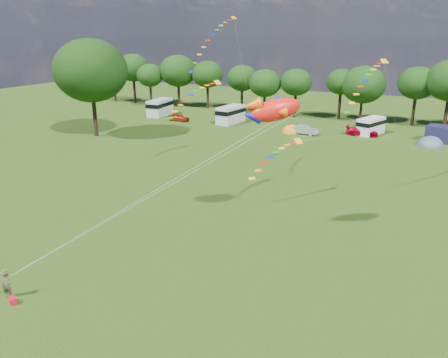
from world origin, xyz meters
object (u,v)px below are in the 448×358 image
at_px(car_a, 179,117).
at_px(tent_orange, 291,132).
at_px(campervan_a, 160,107).
at_px(tent_greyblue, 430,146).
at_px(campervan_b, 231,114).
at_px(big_tree, 91,71).
at_px(car_c, 362,131).
at_px(car_b, 304,130).
at_px(fish_kite, 271,110).
at_px(kite_flyer, 7,285).
at_px(campervan_c, 371,125).

bearing_deg(car_a, tent_orange, -89.28).
xyz_separation_m(campervan_a, tent_greyblue, (43.73, -2.97, -1.49)).
relative_size(campervan_a, campervan_b, 1.01).
bearing_deg(big_tree, campervan_b, 51.79).
height_order(campervan_a, tent_greyblue, campervan_a).
bearing_deg(car_c, campervan_a, 88.21).
bearing_deg(car_b, big_tree, 120.79).
height_order(car_c, tent_orange, car_c).
relative_size(campervan_b, tent_greyblue, 1.57).
bearing_deg(car_c, big_tree, 115.61).
bearing_deg(tent_orange, car_c, 14.11).
bearing_deg(tent_greyblue, tent_orange, -179.67).
height_order(car_b, fish_kite, fish_kite).
bearing_deg(car_c, campervan_b, 89.24).
relative_size(car_c, tent_greyblue, 1.15).
xyz_separation_m(campervan_b, tent_orange, (10.98, -2.44, -1.46)).
distance_m(kite_flyer, fish_kite, 19.01).
bearing_deg(campervan_a, kite_flyer, -160.24).
xyz_separation_m(big_tree, tent_greyblue, (42.80, 14.41, -9.00)).
relative_size(car_a, fish_kite, 0.94).
bearing_deg(car_c, tent_orange, 103.39).
distance_m(campervan_c, tent_orange, 11.31).
distance_m(big_tree, car_a, 17.36).
relative_size(tent_orange, kite_flyer, 2.07).
relative_size(car_a, car_b, 1.01).
bearing_deg(campervan_c, campervan_b, 113.66).
bearing_deg(kite_flyer, fish_kite, 33.35).
bearing_deg(kite_flyer, big_tree, 104.06).
distance_m(car_a, car_c, 29.22).
relative_size(tent_greyblue, kite_flyer, 2.44).
xyz_separation_m(car_c, campervan_c, (0.92, 1.38, 0.65)).
xyz_separation_m(car_a, tent_orange, (19.48, -0.16, -0.61)).
bearing_deg(big_tree, campervan_a, 93.07).
height_order(car_c, fish_kite, fish_kite).
bearing_deg(campervan_a, big_tree, 177.38).
relative_size(car_b, campervan_b, 0.64).
height_order(campervan_b, tent_orange, campervan_b).
distance_m(car_b, tent_orange, 2.16).
relative_size(tent_orange, tent_greyblue, 0.85).
bearing_deg(car_c, fish_kite, 178.10).
distance_m(car_a, kite_flyer, 50.95).
bearing_deg(car_a, campervan_b, -73.76).
bearing_deg(campervan_a, tent_orange, -102.69).
height_order(car_b, campervan_c, campervan_c).
bearing_deg(tent_greyblue, big_tree, -161.39).
bearing_deg(tent_orange, fish_kite, -75.09).
bearing_deg(campervan_b, tent_orange, -95.53).
xyz_separation_m(campervan_a, campervan_c, (35.67, 0.72, -0.22)).
bearing_deg(campervan_b, fish_kite, -144.01).
height_order(campervan_b, campervan_c, campervan_b).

